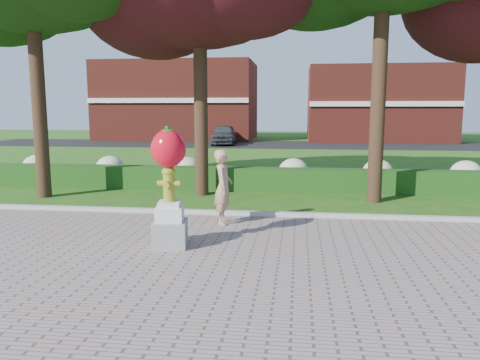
# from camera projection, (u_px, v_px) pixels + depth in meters

# --- Properties ---
(ground) EXTENTS (100.00, 100.00, 0.00)m
(ground) POSITION_uv_depth(u_px,v_px,m) (239.00, 251.00, 9.44)
(ground) COLOR #215415
(ground) RESTS_ON ground
(walkway) EXTENTS (40.00, 14.00, 0.04)m
(walkway) POSITION_uv_depth(u_px,v_px,m) (195.00, 350.00, 5.51)
(walkway) COLOR gray
(walkway) RESTS_ON ground
(curb) EXTENTS (40.00, 0.18, 0.15)m
(curb) POSITION_uv_depth(u_px,v_px,m) (253.00, 214.00, 12.37)
(curb) COLOR #ADADA5
(curb) RESTS_ON ground
(lawn_hedge) EXTENTS (24.00, 0.70, 0.80)m
(lawn_hedge) POSITION_uv_depth(u_px,v_px,m) (264.00, 179.00, 16.25)
(lawn_hedge) COLOR #143F12
(lawn_hedge) RESTS_ON ground
(hydrangea_row) EXTENTS (20.10, 1.10, 0.99)m
(hydrangea_row) POSITION_uv_depth(u_px,v_px,m) (282.00, 172.00, 17.13)
(hydrangea_row) COLOR beige
(hydrangea_row) RESTS_ON ground
(street) EXTENTS (50.00, 8.00, 0.02)m
(street) POSITION_uv_depth(u_px,v_px,m) (284.00, 145.00, 36.90)
(street) COLOR black
(street) RESTS_ON ground
(building_left) EXTENTS (14.00, 8.00, 7.00)m
(building_left) POSITION_uv_depth(u_px,v_px,m) (179.00, 101.00, 43.48)
(building_left) COLOR maroon
(building_left) RESTS_ON ground
(building_right) EXTENTS (12.00, 8.00, 6.40)m
(building_right) POSITION_uv_depth(u_px,v_px,m) (377.00, 104.00, 41.32)
(building_right) COLOR maroon
(building_right) RESTS_ON ground
(hydrant_sculpture) EXTENTS (0.76, 0.76, 2.46)m
(hydrant_sculpture) POSITION_uv_depth(u_px,v_px,m) (169.00, 184.00, 9.40)
(hydrant_sculpture) COLOR gray
(hydrant_sculpture) RESTS_ON walkway
(woman) EXTENTS (0.48, 0.69, 1.83)m
(woman) POSITION_uv_depth(u_px,v_px,m) (223.00, 187.00, 11.37)
(woman) COLOR tan
(woman) RESTS_ON walkway
(parked_car) EXTENTS (2.21, 4.73, 1.57)m
(parked_car) POSITION_uv_depth(u_px,v_px,m) (224.00, 134.00, 36.79)
(parked_car) COLOR #3E4145
(parked_car) RESTS_ON street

